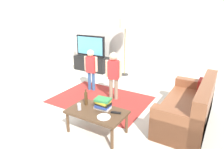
# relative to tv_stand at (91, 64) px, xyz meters

# --- Properties ---
(ground) EXTENTS (7.80, 7.80, 0.00)m
(ground) POSITION_rel_tv_stand_xyz_m (1.83, -2.30, -0.24)
(ground) COLOR beige
(wall_back) EXTENTS (6.00, 0.12, 2.70)m
(wall_back) POSITION_rel_tv_stand_xyz_m (1.83, 0.70, 1.11)
(wall_back) COLOR silver
(wall_back) RESTS_ON ground
(wall_left) EXTENTS (0.12, 6.00, 2.70)m
(wall_left) POSITION_rel_tv_stand_xyz_m (-1.17, -2.30, 1.11)
(wall_left) COLOR silver
(wall_left) RESTS_ON ground
(area_rug) EXTENTS (2.20, 1.60, 0.01)m
(area_rug) POSITION_rel_tv_stand_xyz_m (1.57, -1.79, -0.24)
(area_rug) COLOR #9E2D28
(area_rug) RESTS_ON ground
(tv_stand) EXTENTS (1.20, 0.44, 0.50)m
(tv_stand) POSITION_rel_tv_stand_xyz_m (0.00, 0.00, 0.00)
(tv_stand) COLOR black
(tv_stand) RESTS_ON ground
(tv) EXTENTS (1.10, 0.28, 0.71)m
(tv) POSITION_rel_tv_stand_xyz_m (0.00, -0.02, 0.60)
(tv) COLOR black
(tv) RESTS_ON tv_stand
(couch) EXTENTS (0.80, 1.80, 0.86)m
(couch) POSITION_rel_tv_stand_xyz_m (3.58, -1.78, 0.05)
(couch) COLOR brown
(couch) RESTS_ON ground
(floor_lamp) EXTENTS (0.36, 0.36, 1.78)m
(floor_lamp) POSITION_rel_tv_stand_xyz_m (1.20, 0.15, 1.30)
(floor_lamp) COLOR #262626
(floor_lamp) RESTS_ON ground
(child_near_tv) EXTENTS (0.36, 0.18, 1.09)m
(child_near_tv) POSITION_rel_tv_stand_xyz_m (1.03, -1.41, 0.41)
(child_near_tv) COLOR #33598C
(child_near_tv) RESTS_ON ground
(child_center) EXTENTS (0.36, 0.22, 1.14)m
(child_center) POSITION_rel_tv_stand_xyz_m (1.81, -1.60, 0.44)
(child_center) COLOR gray
(child_center) RESTS_ON ground
(coffee_table) EXTENTS (1.00, 0.60, 0.42)m
(coffee_table) POSITION_rel_tv_stand_xyz_m (2.24, -2.92, 0.13)
(coffee_table) COLOR #513823
(coffee_table) RESTS_ON ground
(book_stack) EXTENTS (0.29, 0.22, 0.20)m
(book_stack) POSITION_rel_tv_stand_xyz_m (2.29, -2.81, 0.28)
(book_stack) COLOR white
(book_stack) RESTS_ON coffee_table
(bottle) EXTENTS (0.06, 0.06, 0.30)m
(bottle) POSITION_rel_tv_stand_xyz_m (1.94, -2.82, 0.30)
(bottle) COLOR #4C3319
(bottle) RESTS_ON coffee_table
(tv_remote) EXTENTS (0.18, 0.09, 0.02)m
(tv_remote) POSITION_rel_tv_stand_xyz_m (2.56, -2.82, 0.19)
(tv_remote) COLOR black
(tv_remote) RESTS_ON coffee_table
(soda_can) EXTENTS (0.07, 0.07, 0.12)m
(soda_can) POSITION_rel_tv_stand_xyz_m (1.96, -3.04, 0.24)
(soda_can) COLOR silver
(soda_can) RESTS_ON coffee_table
(plate) EXTENTS (0.22, 0.22, 0.02)m
(plate) POSITION_rel_tv_stand_xyz_m (2.46, -3.04, 0.18)
(plate) COLOR white
(plate) RESTS_ON coffee_table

